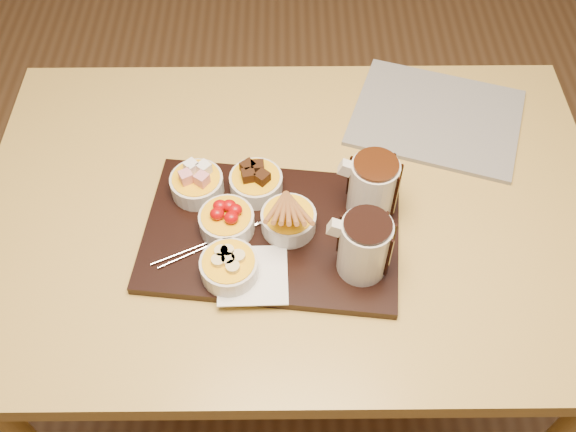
{
  "coord_description": "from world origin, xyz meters",
  "views": [
    {
      "loc": [
        -0.02,
        -0.75,
        1.72
      ],
      "look_at": [
        -0.01,
        -0.07,
        0.81
      ],
      "focal_mm": 40.0,
      "sensor_mm": 36.0,
      "label": 1
    }
  ],
  "objects_px": {
    "pitcher_dark_chocolate": "(364,247)",
    "newspaper": "(436,117)",
    "serving_board": "(272,233)",
    "bowl_strawberries": "(227,222)",
    "pitcher_milk_chocolate": "(372,188)",
    "dining_table": "(292,235)"
  },
  "relations": [
    {
      "from": "bowl_strawberries",
      "to": "pitcher_milk_chocolate",
      "type": "xyz_separation_m",
      "value": [
        0.26,
        0.04,
        0.04
      ]
    },
    {
      "from": "pitcher_dark_chocolate",
      "to": "newspaper",
      "type": "bearing_deg",
      "value": 70.01
    },
    {
      "from": "dining_table",
      "to": "serving_board",
      "type": "bearing_deg",
      "value": -118.88
    },
    {
      "from": "newspaper",
      "to": "pitcher_milk_chocolate",
      "type": "bearing_deg",
      "value": -104.57
    },
    {
      "from": "pitcher_dark_chocolate",
      "to": "serving_board",
      "type": "bearing_deg",
      "value": 160.02
    },
    {
      "from": "serving_board",
      "to": "bowl_strawberries",
      "type": "relative_size",
      "value": 4.6
    },
    {
      "from": "pitcher_dark_chocolate",
      "to": "newspaper",
      "type": "relative_size",
      "value": 0.35
    },
    {
      "from": "serving_board",
      "to": "pitcher_dark_chocolate",
      "type": "bearing_deg",
      "value": -19.98
    },
    {
      "from": "bowl_strawberries",
      "to": "newspaper",
      "type": "height_order",
      "value": "bowl_strawberries"
    },
    {
      "from": "dining_table",
      "to": "pitcher_milk_chocolate",
      "type": "height_order",
      "value": "pitcher_milk_chocolate"
    },
    {
      "from": "serving_board",
      "to": "pitcher_milk_chocolate",
      "type": "distance_m",
      "value": 0.2
    },
    {
      "from": "serving_board",
      "to": "bowl_strawberries",
      "type": "xyz_separation_m",
      "value": [
        -0.08,
        0.0,
        0.03
      ]
    },
    {
      "from": "newspaper",
      "to": "pitcher_dark_chocolate",
      "type": "bearing_deg",
      "value": -97.88
    },
    {
      "from": "bowl_strawberries",
      "to": "pitcher_dark_chocolate",
      "type": "relative_size",
      "value": 0.84
    },
    {
      "from": "pitcher_dark_chocolate",
      "to": "pitcher_milk_chocolate",
      "type": "xyz_separation_m",
      "value": [
        0.03,
        0.13,
        0.0
      ]
    },
    {
      "from": "pitcher_milk_chocolate",
      "to": "pitcher_dark_chocolate",
      "type": "bearing_deg",
      "value": -94.4
    },
    {
      "from": "serving_board",
      "to": "newspaper",
      "type": "relative_size",
      "value": 1.34
    },
    {
      "from": "serving_board",
      "to": "pitcher_dark_chocolate",
      "type": "distance_m",
      "value": 0.19
    },
    {
      "from": "dining_table",
      "to": "pitcher_dark_chocolate",
      "type": "xyz_separation_m",
      "value": [
        0.12,
        -0.15,
        0.18
      ]
    },
    {
      "from": "bowl_strawberries",
      "to": "pitcher_dark_chocolate",
      "type": "bearing_deg",
      "value": -19.34
    },
    {
      "from": "pitcher_dark_chocolate",
      "to": "newspaper",
      "type": "distance_m",
      "value": 0.43
    },
    {
      "from": "dining_table",
      "to": "serving_board",
      "type": "height_order",
      "value": "serving_board"
    }
  ]
}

